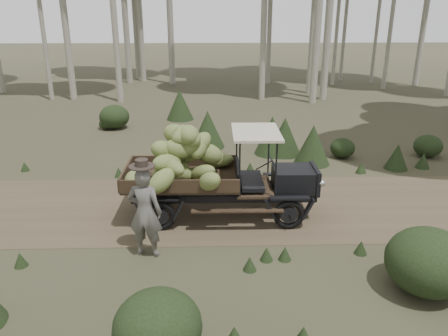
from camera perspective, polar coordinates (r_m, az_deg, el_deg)
The scene contains 5 objects.
ground at distance 11.33m, azimuth -7.10°, elevation -5.16°, with size 120.00×120.00×0.00m, color #473D2B.
dirt_track at distance 11.33m, azimuth -7.10°, elevation -5.14°, with size 70.00×4.00×0.01m, color brown.
banana_truck at distance 10.26m, azimuth -3.03°, elevation 0.64°, with size 4.72×2.24×2.38m.
farmer at distance 8.92m, azimuth -10.30°, elevation -5.57°, with size 0.77×0.60×2.08m.
undergrowth at distance 10.66m, azimuth 1.42°, elevation -3.32°, with size 21.05×21.58×1.39m.
Camera 1 is at (1.11, -10.22, 4.77)m, focal length 35.00 mm.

